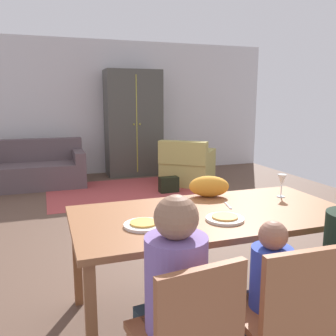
# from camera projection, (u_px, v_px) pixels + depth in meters

# --- Properties ---
(ground_plane) EXTENTS (7.13, 6.53, 0.02)m
(ground_plane) POSITION_uv_depth(u_px,v_px,m) (151.00, 222.00, 4.59)
(ground_plane) COLOR brown
(back_wall) EXTENTS (7.13, 0.10, 2.70)m
(back_wall) POSITION_uv_depth(u_px,v_px,m) (105.00, 108.00, 7.41)
(back_wall) COLOR silver
(back_wall) RESTS_ON ground_plane
(dining_table) EXTENTS (1.93, 0.96, 0.76)m
(dining_table) POSITION_uv_depth(u_px,v_px,m) (212.00, 221.00, 2.52)
(dining_table) COLOR brown
(dining_table) RESTS_ON ground_plane
(plate_near_man) EXTENTS (0.25, 0.25, 0.02)m
(plate_near_man) POSITION_uv_depth(u_px,v_px,m) (144.00, 225.00, 2.23)
(plate_near_man) COLOR white
(plate_near_man) RESTS_ON dining_table
(pizza_near_man) EXTENTS (0.17, 0.17, 0.01)m
(pizza_near_man) POSITION_uv_depth(u_px,v_px,m) (144.00, 223.00, 2.22)
(pizza_near_man) COLOR gold
(pizza_near_man) RESTS_ON plate_near_man
(plate_near_child) EXTENTS (0.25, 0.25, 0.02)m
(plate_near_child) POSITION_uv_depth(u_px,v_px,m) (225.00, 219.00, 2.34)
(plate_near_child) COLOR silver
(plate_near_child) RESTS_ON dining_table
(pizza_near_child) EXTENTS (0.17, 0.17, 0.01)m
(pizza_near_child) POSITION_uv_depth(u_px,v_px,m) (225.00, 217.00, 2.34)
(pizza_near_child) COLOR gold
(pizza_near_child) RESTS_ON plate_near_child
(wine_glass) EXTENTS (0.07, 0.07, 0.19)m
(wine_glass) POSITION_uv_depth(u_px,v_px,m) (282.00, 181.00, 2.87)
(wine_glass) COLOR silver
(wine_glass) RESTS_ON dining_table
(fork) EXTENTS (0.03, 0.15, 0.01)m
(fork) POSITION_uv_depth(u_px,v_px,m) (176.00, 218.00, 2.37)
(fork) COLOR silver
(fork) RESTS_ON dining_table
(knife) EXTENTS (0.05, 0.17, 0.01)m
(knife) POSITION_uv_depth(u_px,v_px,m) (228.00, 205.00, 2.66)
(knife) COLOR silver
(knife) RESTS_ON dining_table
(dining_chair_man) EXTENTS (0.47, 0.47, 0.87)m
(dining_chair_man) POSITION_uv_depth(u_px,v_px,m) (189.00, 336.00, 1.61)
(dining_chair_man) COLOR #955534
(dining_chair_man) RESTS_ON ground_plane
(person_man) EXTENTS (0.31, 0.41, 1.11)m
(person_man) POSITION_uv_depth(u_px,v_px,m) (173.00, 311.00, 1.77)
(person_man) COLOR #263944
(person_man) RESTS_ON ground_plane
(dining_chair_child) EXTENTS (0.43, 0.43, 0.87)m
(dining_chair_child) POSITION_uv_depth(u_px,v_px,m) (286.00, 314.00, 1.78)
(dining_chair_child) COLOR #985935
(dining_chair_child) RESTS_ON ground_plane
(person_child) EXTENTS (0.22, 0.29, 0.92)m
(person_child) POSITION_uv_depth(u_px,v_px,m) (266.00, 306.00, 1.95)
(person_child) COLOR #343343
(person_child) RESTS_ON ground_plane
(cat) EXTENTS (0.36, 0.26, 0.17)m
(cat) POSITION_uv_depth(u_px,v_px,m) (209.00, 186.00, 2.89)
(cat) COLOR orange
(cat) RESTS_ON dining_table
(area_rug) EXTENTS (2.60, 1.80, 0.01)m
(area_rug) POSITION_uv_depth(u_px,v_px,m) (127.00, 191.00, 6.10)
(area_rug) COLOR #A63E3E
(area_rug) RESTS_ON ground_plane
(couch) EXTENTS (1.86, 0.86, 0.82)m
(couch) POSITION_uv_depth(u_px,v_px,m) (30.00, 170.00, 6.35)
(couch) COLOR #56474B
(couch) RESTS_ON ground_plane
(armchair) EXTENTS (1.20, 1.20, 0.82)m
(armchair) POSITION_uv_depth(u_px,v_px,m) (187.00, 167.00, 6.56)
(armchair) COLOR tan
(armchair) RESTS_ON ground_plane
(armoire) EXTENTS (1.10, 0.59, 2.10)m
(armoire) POSITION_uv_depth(u_px,v_px,m) (133.00, 123.00, 7.27)
(armoire) COLOR #43423C
(armoire) RESTS_ON ground_plane
(handbag) EXTENTS (0.32, 0.16, 0.26)m
(handbag) POSITION_uv_depth(u_px,v_px,m) (169.00, 185.00, 6.00)
(handbag) COLOR black
(handbag) RESTS_ON ground_plane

